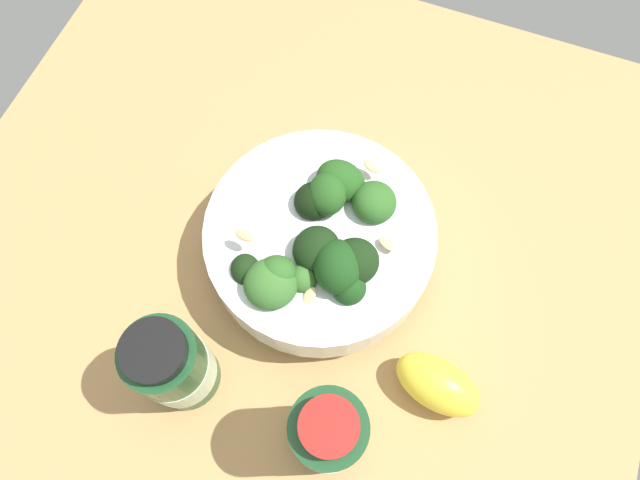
{
  "coord_description": "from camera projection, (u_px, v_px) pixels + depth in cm",
  "views": [
    {
      "loc": [
        -10.01,
        18.12,
        53.42
      ],
      "look_at": [
        -2.85,
        -0.64,
        4.0
      ],
      "focal_mm": 32.4,
      "sensor_mm": 36.0,
      "label": 1
    }
  ],
  "objects": [
    {
      "name": "ground_plane",
      "position": [
        292.0,
        258.0,
        0.59
      ],
      "size": [
        71.01,
        71.01,
        3.68
      ],
      "primitive_type": "cube",
      "color": "tan"
    },
    {
      "name": "bowl_of_broccoli",
      "position": [
        320.0,
        241.0,
        0.53
      ],
      "size": [
        20.96,
        20.96,
        10.2
      ],
      "color": "white",
      "rests_on": "ground_plane"
    },
    {
      "name": "lemon_wedge",
      "position": [
        438.0,
        384.0,
        0.5
      ],
      "size": [
        8.46,
        5.73,
        4.57
      ],
      "primitive_type": "ellipsoid",
      "rotation": [
        0.0,
        0.0,
        2.96
      ],
      "color": "yellow",
      "rests_on": "ground_plane"
    },
    {
      "name": "bottle_tall",
      "position": [
        327.0,
        434.0,
        0.45
      ],
      "size": [
        5.81,
        5.81,
        13.85
      ],
      "color": "#194723",
      "rests_on": "ground_plane"
    },
    {
      "name": "bottle_short",
      "position": [
        174.0,
        366.0,
        0.47
      ],
      "size": [
        6.13,
        6.13,
        12.45
      ],
      "color": "#194723",
      "rests_on": "ground_plane"
    }
  ]
}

